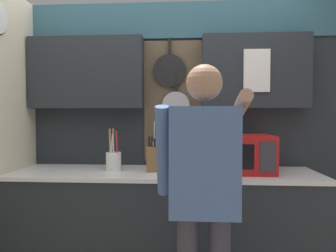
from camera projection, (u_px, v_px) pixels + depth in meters
base_cabinet_counter at (164, 230)px, 2.36m from camera, size 2.38×0.60×0.92m
back_wall_unit at (167, 109)px, 2.60m from camera, size 2.95×0.22×2.33m
microwave at (238, 153)px, 2.32m from camera, size 0.52×0.38×0.29m
knife_block at (154, 158)px, 2.37m from camera, size 0.12×0.16×0.28m
utensil_crock at (113, 160)px, 2.39m from camera, size 0.12×0.12×0.34m
person at (204, 184)px, 1.68m from camera, size 0.54×0.63×1.64m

